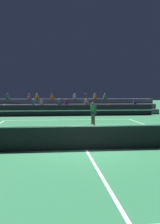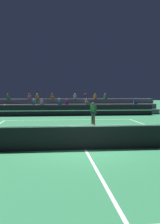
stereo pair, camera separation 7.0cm
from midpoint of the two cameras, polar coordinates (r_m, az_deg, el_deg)
ground_plane at (r=11.34m, az=1.36°, el=-8.24°), size 120.00×120.00×0.00m
court_lines at (r=11.34m, az=1.36°, el=-8.22°), size 11.10×23.90×0.01m
tennis_net at (r=11.23m, az=1.37°, el=-5.54°), size 12.00×0.10×1.10m
sponsor_banner_wall at (r=26.72m, az=-2.90°, el=0.33°), size 18.00×0.26×1.10m
bleacher_stand at (r=29.24m, az=-3.22°, el=0.89°), size 20.47×2.85×2.28m
tennis_player at (r=19.08m, az=2.92°, el=-0.05°), size 0.90×0.88×2.41m
tennis_ball at (r=19.32m, az=-2.88°, el=-2.83°), size 0.07×0.07×0.07m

